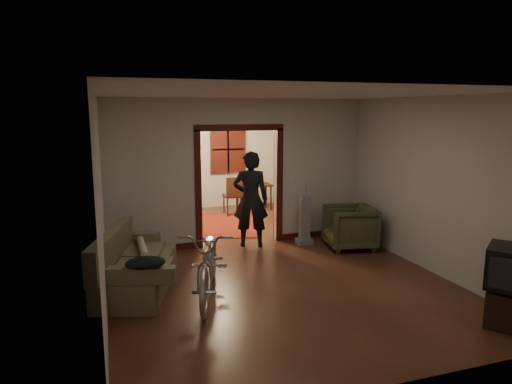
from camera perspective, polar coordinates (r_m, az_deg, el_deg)
name	(u,v)px	position (r m, az deg, el deg)	size (l,w,h in m)	color
floor	(251,254)	(8.37, -0.65, -7.77)	(5.00, 8.50, 0.01)	#3C1D13
ceiling	(251,97)	(7.96, -0.69, 11.78)	(5.00, 8.50, 0.01)	white
wall_back	(202,156)	(12.14, -6.77, 4.54)	(5.00, 0.02, 2.80)	beige
wall_left	(102,185)	(7.68, -18.75, 0.81)	(0.02, 8.50, 2.80)	beige
wall_right	(374,172)	(9.11, 14.50, 2.43)	(0.02, 8.50, 2.80)	beige
partition_wall	(239,173)	(8.76, -2.16, 2.44)	(5.00, 0.14, 2.80)	beige
door_casing	(239,188)	(8.80, -2.14, 0.51)	(1.74, 0.20, 2.32)	#3C110D
far_window	(228,149)	(12.24, -3.53, 5.34)	(0.98, 0.06, 1.28)	black
chandelier	(217,121)	(10.37, -4.92, 8.88)	(0.24, 0.24, 0.24)	#FFE0A5
light_switch	(291,178)	(9.05, 4.38, 1.71)	(0.08, 0.01, 0.12)	silver
sofa	(137,259)	(6.93, -14.65, -8.13)	(0.86, 1.92, 0.88)	brown
rolled_paper	(142,247)	(7.19, -14.05, -6.68)	(0.11, 0.11, 0.88)	beige
jacket	(145,263)	(5.99, -13.68, -8.59)	(0.50, 0.38, 0.15)	black
bicycle	(210,261)	(6.40, -5.81, -8.60)	(0.69, 1.99, 1.04)	silver
armchair	(349,227)	(8.81, 11.60, -4.32)	(0.86, 0.89, 0.81)	#3F4627
tv_stand	(507,308)	(6.43, 28.90, -12.62)	(0.49, 0.45, 0.45)	black
crt_tv	(511,267)	(6.26, 29.30, -8.22)	(0.57, 0.51, 0.49)	black
vacuum	(305,220)	(8.90, 6.09, -3.53)	(0.29, 0.23, 0.96)	gray
person	(251,199)	(8.65, -0.68, -0.90)	(0.67, 0.44, 1.83)	black
oriental_rug	(218,224)	(10.48, -4.73, -4.05)	(1.75, 2.30, 0.02)	maroon
locker	(152,181)	(11.72, -12.86, 1.40)	(0.84, 0.47, 1.68)	black
globe	(150,137)	(11.61, -13.07, 6.77)	(0.27, 0.27, 0.27)	#1E5972
desk	(254,197)	(11.92, -0.27, -0.68)	(0.90, 0.50, 0.67)	black
desk_chair	(233,196)	(11.34, -2.92, -0.46)	(0.43, 0.43, 0.97)	black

